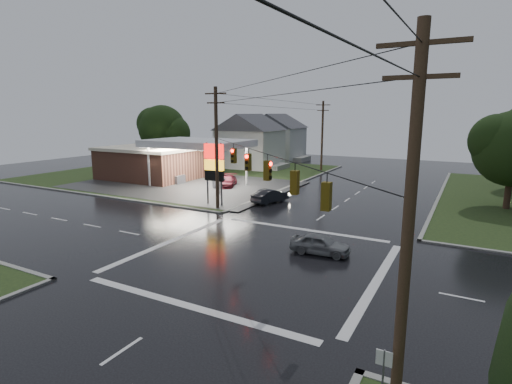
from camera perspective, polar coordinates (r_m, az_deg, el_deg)
The scene contains 14 objects.
ground at distance 24.71m, azimuth 0.59°, elevation -9.45°, with size 120.00×120.00×0.00m, color black.
grass_nw at distance 59.89m, azimuth -9.79°, elevation 2.73°, with size 36.00×36.00×0.08m, color #203115.
gas_station at distance 54.59m, azimuth -13.70°, elevation 4.41°, with size 26.20×18.00×5.60m.
pylon_sign at distance 37.86m, azimuth -6.01°, elevation 4.02°, with size 2.00×0.35×6.00m.
utility_pole_nw at distance 36.30m, azimuth -5.66°, elevation 6.43°, with size 2.20×0.32×11.00m.
utility_pole_se at distance 11.41m, azimuth 20.91°, elevation -4.79°, with size 2.20×0.32×11.00m.
utility_pole_n at distance 61.95m, azimuth 9.44°, elevation 8.07°, with size 2.20×0.32×10.50m.
traffic_signals at distance 23.20m, azimuth 0.64°, elevation 5.68°, with size 26.87×26.87×1.47m.
house_near at distance 64.90m, azimuth -0.85°, elevation 7.41°, with size 11.05×8.48×8.60m.
house_far at distance 75.99m, azimuth 2.97°, elevation 7.96°, with size 11.05×8.48×8.60m.
tree_nw_behind at distance 67.41m, azimuth -13.14°, elevation 8.78°, with size 8.93×7.60×10.00m.
car_north at distance 39.41m, azimuth 2.03°, elevation -0.56°, with size 1.44×4.13×1.36m, color black.
car_crossing at distance 25.57m, azimuth 9.16°, elevation -7.35°, with size 1.51×3.76×1.28m, color slate.
car_pump at distance 48.07m, azimuth -4.13°, elevation 1.55°, with size 1.86×4.58×1.33m, color #4D111A.
Camera 1 is at (10.82, -20.43, 8.72)m, focal length 28.00 mm.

